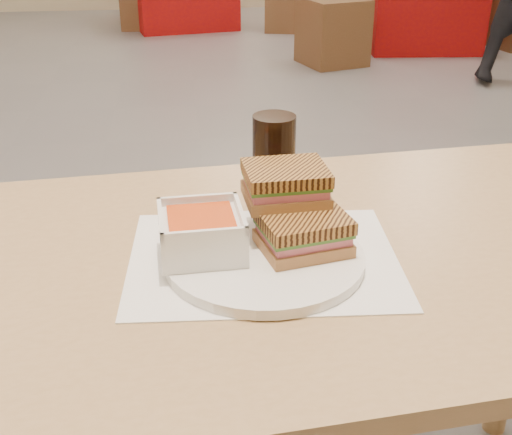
{
  "coord_description": "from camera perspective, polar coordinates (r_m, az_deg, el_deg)",
  "views": [
    {
      "loc": [
        -0.08,
        -2.81,
        1.23
      ],
      "look_at": [
        0.01,
        -2.0,
        0.82
      ],
      "focal_mm": 46.63,
      "sensor_mm": 36.0,
      "label": 1
    }
  ],
  "objects": [
    {
      "name": "tray_liner",
      "position": [
        0.95,
        0.65,
        -3.54
      ],
      "size": [
        0.4,
        0.32,
        0.0
      ],
      "color": "white",
      "rests_on": "main_table"
    },
    {
      "name": "bg_chair_2r",
      "position": [
        6.59,
        2.8,
        17.75
      ],
      "size": [
        0.49,
        0.49,
        0.46
      ],
      "color": "brown",
      "rests_on": "ground"
    },
    {
      "name": "panini_upper",
      "position": [
        0.96,
        2.55,
        2.89
      ],
      "size": [
        0.12,
        0.1,
        0.05
      ],
      "color": "#B47D41",
      "rests_on": "panini_lower"
    },
    {
      "name": "soup_bowl",
      "position": [
        0.93,
        -4.68,
        -1.42
      ],
      "size": [
        0.12,
        0.12,
        0.06
      ],
      "color": "white",
      "rests_on": "plate"
    },
    {
      "name": "panini_lower",
      "position": [
        0.93,
        4.07,
        -1.23
      ],
      "size": [
        0.14,
        0.12,
        0.05
      ],
      "color": "#B47D41",
      "rests_on": "plate"
    },
    {
      "name": "bg_chair_1l",
      "position": [
        5.28,
        6.61,
        15.55
      ],
      "size": [
        0.54,
        0.54,
        0.49
      ],
      "color": "brown",
      "rests_on": "ground"
    },
    {
      "name": "bg_chair_2l",
      "position": [
        6.77,
        -9.65,
        17.54
      ],
      "size": [
        0.43,
        0.43,
        0.44
      ],
      "color": "brown",
      "rests_on": "ground"
    },
    {
      "name": "plate",
      "position": [
        0.94,
        0.72,
        -3.51
      ],
      "size": [
        0.28,
        0.28,
        0.02
      ],
      "color": "white",
      "rests_on": "tray_liner"
    },
    {
      "name": "cola_glass",
      "position": [
        1.1,
        1.54,
        4.94
      ],
      "size": [
        0.07,
        0.07,
        0.15
      ],
      "color": "black",
      "rests_on": "main_table"
    },
    {
      "name": "main_table",
      "position": [
        1.05,
        6.8,
        -7.86
      ],
      "size": [
        1.26,
        0.81,
        0.75
      ],
      "color": "tan",
      "rests_on": "ground"
    }
  ]
}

